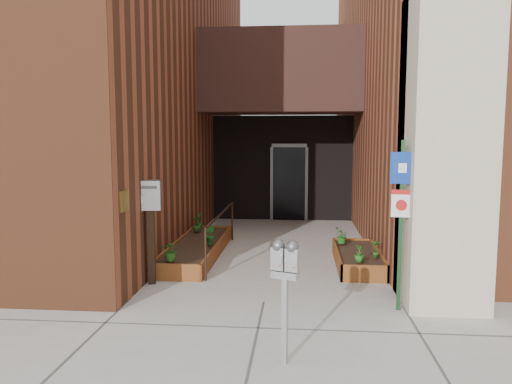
# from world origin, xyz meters

# --- Properties ---
(ground) EXTENTS (80.00, 80.00, 0.00)m
(ground) POSITION_xyz_m (0.00, 0.00, 0.00)
(ground) COLOR #9E9991
(ground) RESTS_ON ground
(architecture) EXTENTS (20.00, 14.60, 10.00)m
(architecture) POSITION_xyz_m (-0.18, 6.89, 4.98)
(architecture) COLOR brown
(architecture) RESTS_ON ground
(planter_left) EXTENTS (0.90, 3.60, 0.30)m
(planter_left) POSITION_xyz_m (-1.55, 2.70, 0.13)
(planter_left) COLOR brown
(planter_left) RESTS_ON ground
(planter_right) EXTENTS (0.80, 2.20, 0.30)m
(planter_right) POSITION_xyz_m (1.60, 2.20, 0.13)
(planter_right) COLOR brown
(planter_right) RESTS_ON ground
(handrail) EXTENTS (0.04, 3.34, 0.90)m
(handrail) POSITION_xyz_m (-1.05, 2.65, 0.75)
(handrail) COLOR black
(handrail) RESTS_ON ground
(parking_meter) EXTENTS (0.31, 0.20, 1.35)m
(parking_meter) POSITION_xyz_m (0.37, -1.94, 1.05)
(parking_meter) COLOR #97979A
(parking_meter) RESTS_ON ground
(sign_post) EXTENTS (0.32, 0.10, 2.37)m
(sign_post) POSITION_xyz_m (1.90, -0.16, 1.46)
(sign_post) COLOR #123417
(sign_post) RESTS_ON ground
(payment_dropbox) EXTENTS (0.38, 0.32, 1.71)m
(payment_dropbox) POSITION_xyz_m (-1.90, 0.75, 1.23)
(payment_dropbox) COLOR black
(payment_dropbox) RESTS_ON ground
(shrub_left_a) EXTENTS (0.41, 0.41, 0.37)m
(shrub_left_a) POSITION_xyz_m (-1.66, 1.10, 0.49)
(shrub_left_a) COLOR #255418
(shrub_left_a) RESTS_ON planter_left
(shrub_left_b) EXTENTS (0.28, 0.28, 0.37)m
(shrub_left_b) POSITION_xyz_m (-1.25, 2.47, 0.49)
(shrub_left_b) COLOR #175217
(shrub_left_b) RESTS_ON planter_left
(shrub_left_c) EXTENTS (0.25, 0.25, 0.33)m
(shrub_left_c) POSITION_xyz_m (-1.78, 3.78, 0.46)
(shrub_left_c) COLOR #205618
(shrub_left_c) RESTS_ON planter_left
(shrub_left_d) EXTENTS (0.26, 0.26, 0.39)m
(shrub_left_d) POSITION_xyz_m (-1.79, 4.16, 0.50)
(shrub_left_d) COLOR #1B5F1D
(shrub_left_d) RESTS_ON planter_left
(shrub_right_a) EXTENTS (0.19, 0.19, 0.29)m
(shrub_right_a) POSITION_xyz_m (1.52, 1.30, 0.45)
(shrub_right_a) COLOR #22601B
(shrub_right_a) RESTS_ON planter_right
(shrub_right_b) EXTENTS (0.17, 0.17, 0.32)m
(shrub_right_b) POSITION_xyz_m (1.85, 1.65, 0.46)
(shrub_right_b) COLOR #225E1B
(shrub_right_b) RESTS_ON planter_right
(shrub_right_c) EXTENTS (0.38, 0.38, 0.32)m
(shrub_right_c) POSITION_xyz_m (1.35, 2.75, 0.46)
(shrub_right_c) COLOR #215919
(shrub_right_c) RESTS_ON planter_right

